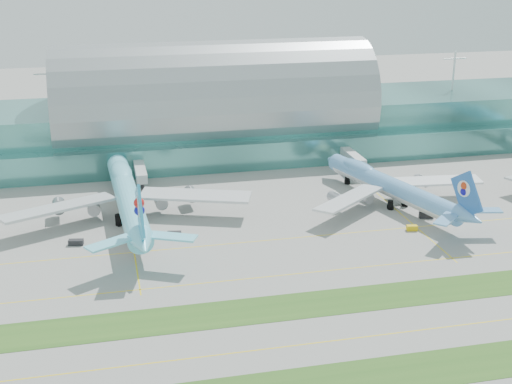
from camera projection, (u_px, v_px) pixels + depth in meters
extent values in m
plane|color=gray|center=(310.00, 309.00, 160.12)|extent=(700.00, 700.00, 0.00)
cube|color=#3D7A75|center=(213.00, 127.00, 276.35)|extent=(340.00, 42.00, 20.00)
cube|color=#3D7A75|center=(225.00, 156.00, 255.94)|extent=(340.00, 8.00, 10.00)
ellipsoid|color=#9EA5A8|center=(213.00, 102.00, 273.02)|extent=(340.00, 46.20, 16.17)
cylinder|color=white|center=(212.00, 81.00, 270.35)|extent=(0.80, 0.80, 16.00)
cube|color=#B2B7B7|center=(140.00, 170.00, 239.21)|extent=(3.50, 22.00, 3.00)
cylinder|color=black|center=(143.00, 189.00, 231.18)|extent=(1.00, 1.00, 4.00)
cube|color=#B2B7B7|center=(351.00, 156.00, 254.81)|extent=(3.50, 22.00, 3.00)
cylinder|color=black|center=(361.00, 174.00, 246.78)|extent=(1.00, 1.00, 4.00)
cube|color=#2D591E|center=(353.00, 379.00, 134.35)|extent=(420.00, 12.00, 0.08)
cube|color=#2D591E|center=(307.00, 305.00, 161.94)|extent=(420.00, 12.00, 0.08)
cube|color=yellow|center=(330.00, 341.00, 147.24)|extent=(420.00, 0.35, 0.01)
cube|color=yellow|center=(289.00, 275.00, 176.67)|extent=(420.00, 0.35, 0.01)
cube|color=yellow|center=(268.00, 240.00, 196.90)|extent=(420.00, 0.35, 0.01)
cylinder|color=#71DEF9|center=(128.00, 197.00, 209.94)|extent=(9.80, 68.69, 6.85)
ellipsoid|color=#71DEF9|center=(121.00, 172.00, 226.75)|extent=(7.40, 21.07, 4.88)
cone|color=#71DEF9|center=(117.00, 162.00, 243.50)|extent=(7.08, 5.81, 6.85)
cone|color=#71DEF9|center=(143.00, 244.00, 174.34)|extent=(6.93, 10.21, 6.50)
cube|color=silver|center=(58.00, 208.00, 203.16)|extent=(33.59, 21.29, 1.35)
cylinder|color=gray|center=(76.00, 207.00, 210.59)|extent=(4.01, 6.23, 3.75)
cube|color=silver|center=(195.00, 195.00, 213.00)|extent=(34.00, 18.91, 1.35)
cylinder|color=gray|center=(176.00, 198.00, 217.97)|extent=(4.01, 6.23, 3.75)
cube|color=#30A3D7|center=(140.00, 215.00, 174.03)|extent=(1.29, 14.53, 15.92)
cylinder|color=white|center=(139.00, 207.00, 174.48)|extent=(1.22, 5.34, 5.30)
cylinder|color=black|center=(121.00, 186.00, 235.30)|extent=(1.99, 1.99, 3.31)
cylinder|color=black|center=(119.00, 220.00, 206.79)|extent=(1.99, 1.99, 3.31)
cylinder|color=black|center=(141.00, 218.00, 208.43)|extent=(1.99, 1.99, 3.31)
cylinder|color=#619ED7|center=(391.00, 186.00, 222.11)|extent=(22.37, 58.64, 5.94)
ellipsoid|color=#619ED7|center=(359.00, 167.00, 235.27)|extent=(10.48, 18.90, 4.23)
cone|color=#619ED7|center=(332.00, 160.00, 248.47)|extent=(7.04, 6.26, 5.94)
cone|color=#619ED7|center=(470.00, 217.00, 194.11)|extent=(7.83, 9.85, 5.64)
cube|color=silver|center=(349.00, 199.00, 212.77)|extent=(27.01, 23.46, 1.17)
cylinder|color=#9899A0|center=(350.00, 197.00, 219.67)|extent=(4.60, 5.97, 3.26)
cube|color=silver|center=(437.00, 181.00, 228.55)|extent=(29.30, 10.02, 1.17)
cylinder|color=#9899A0|center=(415.00, 184.00, 231.51)|extent=(4.60, 5.97, 3.26)
cube|color=#2861B4|center=(467.00, 195.00, 193.68)|extent=(4.09, 12.24, 13.80)
cylinder|color=white|center=(465.00, 189.00, 193.99)|extent=(2.12, 4.65, 4.60)
cylinder|color=black|center=(347.00, 180.00, 242.17)|extent=(1.72, 1.72, 2.87)
cylinder|color=black|center=(390.00, 205.00, 219.11)|extent=(1.72, 1.72, 2.87)
cylinder|color=black|center=(405.00, 202.00, 221.74)|extent=(1.72, 1.72, 2.87)
cube|color=black|center=(76.00, 242.00, 193.73)|extent=(4.20, 2.48, 1.50)
cube|color=black|center=(174.00, 234.00, 198.98)|extent=(4.14, 2.44, 1.51)
cube|color=#DEB40D|center=(412.00, 228.00, 203.36)|extent=(3.24, 2.09, 1.53)
cube|color=black|center=(426.00, 215.00, 212.52)|extent=(4.43, 2.55, 1.77)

